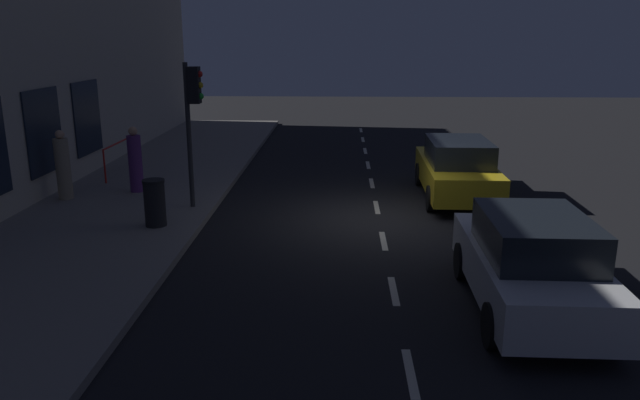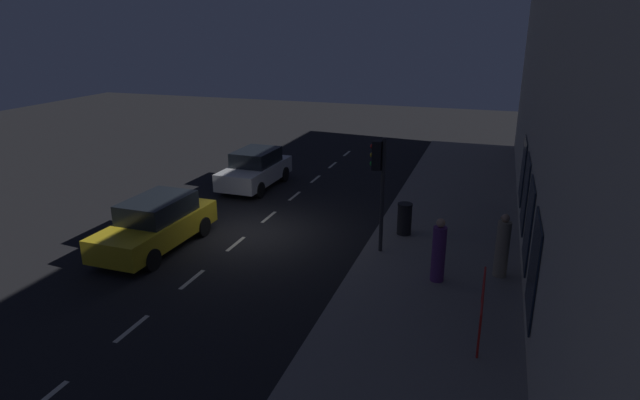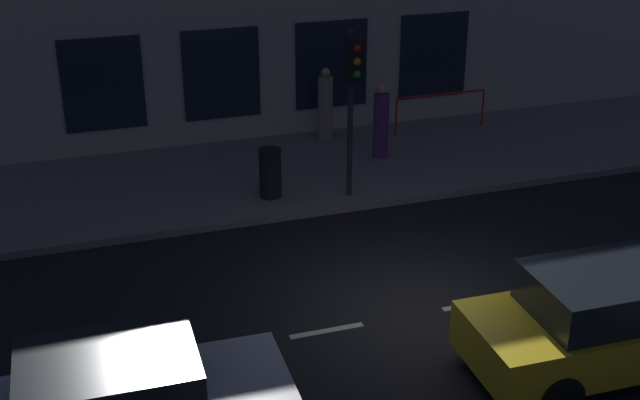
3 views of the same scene
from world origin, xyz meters
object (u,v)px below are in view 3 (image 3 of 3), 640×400
Objects in this scene: pedestrian_0 at (325,106)px; traffic_light at (353,81)px; trash_bin at (270,173)px; pedestrian_1 at (381,123)px; parked_car_0 at (615,319)px.

traffic_light is at bearing 63.09° from pedestrian_0.
trash_bin is (0.57, 1.57, -1.97)m from traffic_light.
parked_car_0 is at bearing 178.48° from pedestrian_1.
parked_car_0 is 10.12m from pedestrian_0.
traffic_light is at bearing -109.85° from trash_bin.
pedestrian_1 is (-1.57, -0.81, -0.01)m from pedestrian_0.
traffic_light reaches higher than pedestrian_0.
traffic_light is 1.98× the size of pedestrian_1.
trash_bin is (7.09, 3.17, -0.12)m from parked_car_0.
pedestrian_0 is (3.54, -0.62, -1.67)m from traffic_light.
trash_bin is (-2.97, 2.19, -0.30)m from pedestrian_0.
pedestrian_0 is 1.71× the size of trash_bin.
pedestrian_0 is 1.77m from pedestrian_1.
parked_car_0 is at bearing -166.22° from traffic_light.
pedestrian_1 is at bearing -64.97° from trash_bin.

